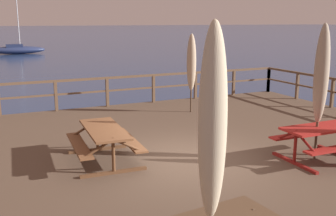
{
  "coord_description": "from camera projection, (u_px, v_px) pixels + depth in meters",
  "views": [
    {
      "loc": [
        -3.96,
        -7.64,
        3.75
      ],
      "look_at": [
        0.0,
        0.96,
        1.66
      ],
      "focal_mm": 42.51,
      "sensor_mm": 36.0,
      "label": 1
    }
  ],
  "objects": [
    {
      "name": "railing_waterside_far",
      "position": [
        107.0,
        86.0,
        14.46
      ],
      "size": [
        14.77,
        0.1,
        1.09
      ],
      "color": "brown",
      "rests_on": "wooden_deck"
    },
    {
      "name": "patio_umbrella_short_back",
      "position": [
        191.0,
        63.0,
        13.38
      ],
      "size": [
        0.32,
        0.32,
        2.67
      ],
      "color": "#4C3828",
      "rests_on": "wooden_deck"
    },
    {
      "name": "ground_plane",
      "position": [
        185.0,
        186.0,
        9.2
      ],
      "size": [
        600.0,
        600.0,
        0.0
      ],
      "primitive_type": "plane",
      "color": "navy"
    },
    {
      "name": "wooden_deck",
      "position": [
        186.0,
        173.0,
        9.13
      ],
      "size": [
        14.97,
        12.85,
        0.66
      ],
      "primitive_type": "cube",
      "color": "brown",
      "rests_on": "ground"
    },
    {
      "name": "patio_umbrella_tall_mid_right",
      "position": [
        321.0,
        75.0,
        8.65
      ],
      "size": [
        0.32,
        0.32,
        3.05
      ],
      "color": "#4C3828",
      "rests_on": "wooden_deck"
    },
    {
      "name": "patio_umbrella_tall_front",
      "position": [
        213.0,
        125.0,
        4.33
      ],
      "size": [
        0.32,
        0.32,
        3.11
      ],
      "color": "#4C3828",
      "rests_on": "wooden_deck"
    },
    {
      "name": "sailboat_distant",
      "position": [
        17.0,
        50.0,
        45.34
      ],
      "size": [
        6.08,
        1.98,
        7.72
      ],
      "color": "navy",
      "rests_on": "ground"
    },
    {
      "name": "picnic_table_front_right",
      "position": [
        320.0,
        136.0,
        8.91
      ],
      "size": [
        1.77,
        1.43,
        0.78
      ],
      "color": "maroon",
      "rests_on": "wooden_deck"
    },
    {
      "name": "picnic_table_back_right",
      "position": [
        104.0,
        137.0,
        8.81
      ],
      "size": [
        1.51,
        2.04,
        0.78
      ],
      "color": "brown",
      "rests_on": "wooden_deck"
    }
  ]
}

